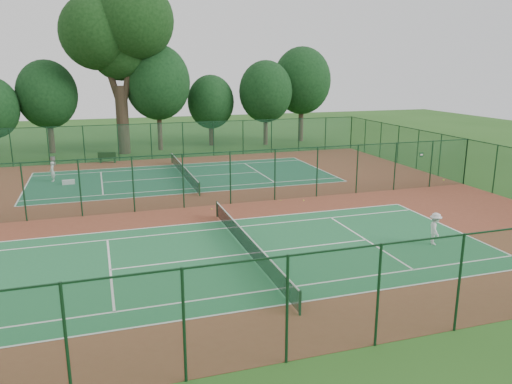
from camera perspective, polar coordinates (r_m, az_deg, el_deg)
ground at (r=32.45m, az=-5.53°, el=-1.57°), size 120.00×120.00×0.00m
red_pad at (r=32.45m, az=-5.53°, el=-1.57°), size 40.00×36.00×0.01m
court_near at (r=24.16m, az=-0.88°, el=-7.07°), size 23.77×10.97×0.01m
court_far at (r=41.03m, az=-8.25°, el=1.70°), size 23.77×10.97×0.01m
fence_north at (r=49.49m, az=-10.11°, el=5.81°), size 40.00×0.09×3.50m
fence_south at (r=15.79m, az=8.90°, el=-12.34°), size 40.00×0.09×3.50m
fence_east at (r=41.08m, az=22.83°, el=3.23°), size 0.09×36.00×3.50m
fence_divider at (r=32.02m, az=-5.61°, el=1.46°), size 40.00×0.09×3.50m
tennis_net_near at (r=23.98m, az=-0.89°, el=-5.89°), size 0.10×12.90×0.97m
tennis_net_far at (r=40.92m, az=-8.28°, el=2.43°), size 0.10×12.90×0.97m
player_near at (r=26.66m, az=19.78°, el=-3.98°), size 0.99×1.23×1.65m
player_far at (r=42.06m, az=-22.25°, el=2.19°), size 0.43×0.60×1.57m
trash_bin at (r=49.03m, az=-22.20°, el=3.30°), size 0.46×0.46×0.80m
bench at (r=48.62m, az=-16.63°, el=3.83°), size 1.73×0.88×1.02m
kit_bag at (r=40.68m, az=-20.64°, el=1.06°), size 0.93×0.38×0.34m
stray_ball_a at (r=33.43m, az=2.86°, el=-0.98°), size 0.07×0.07×0.07m
stray_ball_b at (r=33.56m, az=5.48°, el=-0.96°), size 0.08×0.08×0.08m
stray_ball_c at (r=31.53m, az=-5.08°, el=-1.94°), size 0.08×0.08×0.08m
big_tree at (r=53.35m, az=-15.49°, el=17.23°), size 11.09×8.12×17.04m
evergreen_row at (r=55.94m, az=-10.42°, el=4.92°), size 39.00×5.00×12.00m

